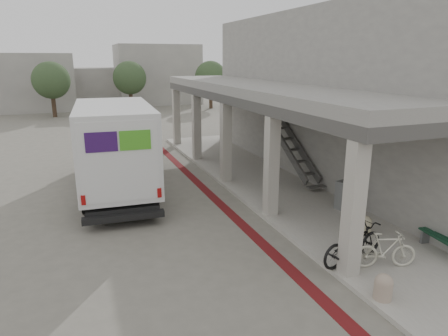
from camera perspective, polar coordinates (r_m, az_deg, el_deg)
name	(u,v)px	position (r m, az deg, el deg)	size (l,w,h in m)	color
ground	(215,233)	(12.09, -1.31, -9.20)	(120.00, 120.00, 0.00)	#646056
bike_lane_stripe	(222,206)	(14.14, -0.24, -5.43)	(0.35, 40.00, 0.01)	#5C1214
sidewalk	(328,213)	(13.83, 14.58, -6.20)	(4.40, 28.00, 0.12)	gray
transit_building	(326,97)	(18.28, 14.42, 9.81)	(7.60, 17.00, 7.00)	gray
distant_backdrop	(76,81)	(46.31, -20.41, 11.59)	(28.00, 10.00, 6.50)	gray
tree_left	(51,80)	(38.42, -23.47, 11.41)	(3.20, 3.20, 4.80)	#38281C
tree_mid	(130,78)	(40.80, -13.33, 12.41)	(3.20, 3.20, 4.80)	#38281C
tree_right	(211,77)	(41.71, -1.92, 12.86)	(3.20, 3.20, 4.80)	#38281C
fedex_truck	(114,145)	(15.89, -15.39, 3.26)	(3.01, 8.25, 3.46)	black
bench	(447,244)	(11.92, 29.30, -9.50)	(0.61, 1.78, 0.41)	slate
bollard_near	(383,286)	(9.37, 21.82, -15.44)	(0.38, 0.38, 0.57)	gray
bollard_far	(365,225)	(12.37, 19.52, -7.62)	(0.35, 0.35, 0.53)	tan
utility_cabinet	(346,196)	(13.93, 16.99, -3.84)	(0.44, 0.58, 0.97)	gray
bicycle_black	(353,243)	(10.50, 17.92, -10.17)	(0.69, 1.97, 1.03)	black
bicycle_cream	(385,250)	(10.56, 22.06, -10.80)	(0.43, 1.52, 0.91)	beige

